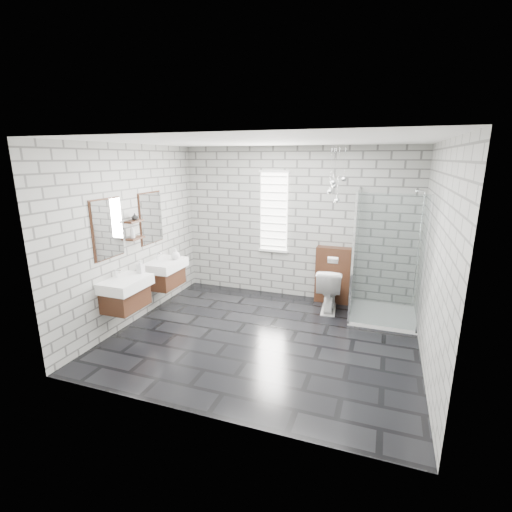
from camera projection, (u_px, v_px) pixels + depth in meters
The scene contains 20 objects.
floor at pixel (263, 338), 5.34m from camera, with size 4.20×3.60×0.02m, color black.
ceiling at pixel (264, 140), 4.64m from camera, with size 4.20×3.60×0.02m, color white.
wall_back at pixel (295, 224), 6.64m from camera, with size 4.20×0.02×2.70m, color #A3A39D.
wall_front at pixel (201, 289), 3.34m from camera, with size 4.20×0.02×2.70m, color #A3A39D.
wall_left at pixel (133, 235), 5.67m from camera, with size 0.02×3.60×2.70m, color #A3A39D.
wall_right at pixel (436, 260), 4.31m from camera, with size 0.02×3.60×2.70m, color #A3A39D.
vanity_left at pixel (124, 285), 5.25m from camera, with size 0.47×0.70×1.57m.
vanity_right at pixel (164, 266), 6.17m from camera, with size 0.47×0.70×1.57m.
shelf_lower at pixel (136, 238), 5.60m from camera, with size 0.14×0.30×0.03m, color #462515.
shelf_upper at pixel (134, 221), 5.54m from camera, with size 0.14×0.30×0.03m, color #462515.
window at pixel (274, 212), 6.69m from camera, with size 0.56×0.05×1.48m.
cistern_panel at pixel (333, 275), 6.52m from camera, with size 0.60×0.20×1.00m, color #462515.
flush_plate at pixel (333, 260), 6.35m from camera, with size 0.18×0.01×0.12m, color silver.
shower_enclosure at pixel (378, 289), 5.80m from camera, with size 1.00×1.00×2.03m.
pendant_cluster at pixel (336, 187), 5.84m from camera, with size 0.28×0.23×0.90m.
toilet at pixel (329, 289), 6.20m from camera, with size 0.41×0.72×0.74m, color white.
soap_bottle_a at pixel (141, 266), 5.45m from camera, with size 0.09×0.09×0.20m, color #B2B2B2.
soap_bottle_b at pixel (175, 254), 6.18m from camera, with size 0.15×0.15×0.19m, color #B2B2B2.
soap_bottle_c at pixel (132, 232), 5.50m from camera, with size 0.08×0.08×0.20m, color #B2B2B2.
vase at pixel (135, 217), 5.53m from camera, with size 0.10×0.10×0.10m, color #B2B2B2.
Camera 1 is at (1.52, -4.61, 2.50)m, focal length 26.00 mm.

